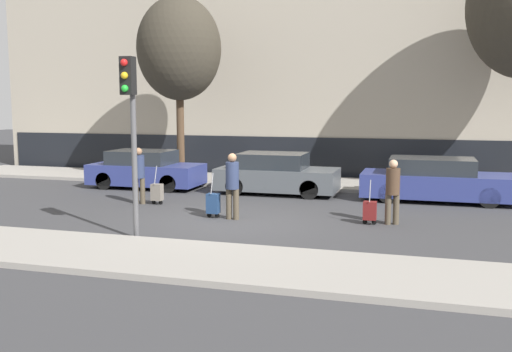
% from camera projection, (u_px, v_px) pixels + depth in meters
% --- Properties ---
extents(ground_plane, '(80.00, 80.00, 0.00)m').
position_uv_depth(ground_plane, '(231.00, 222.00, 14.37)').
color(ground_plane, '#38383A').
extents(sidewalk_near, '(28.00, 2.50, 0.12)m').
position_uv_depth(sidewalk_near, '(167.00, 258.00, 10.79)').
color(sidewalk_near, gray).
rests_on(sidewalk_near, ground_plane).
extents(sidewalk_far, '(28.00, 3.00, 0.12)m').
position_uv_depth(sidewalk_far, '(292.00, 182.00, 21.02)').
color(sidewalk_far, gray).
rests_on(sidewalk_far, ground_plane).
extents(building_facade, '(28.00, 3.06, 12.48)m').
position_uv_depth(building_facade, '(313.00, 24.00, 23.75)').
color(building_facade, '#A89E8C').
rests_on(building_facade, ground_plane).
extents(parked_car_0, '(3.91, 1.75, 1.32)m').
position_uv_depth(parked_car_0, '(145.00, 170.00, 20.07)').
color(parked_car_0, navy).
rests_on(parked_car_0, ground_plane).
extents(parked_car_1, '(3.93, 1.79, 1.34)m').
position_uv_depth(parked_car_1, '(276.00, 174.00, 18.78)').
color(parked_car_1, '#4C5156').
rests_on(parked_car_1, ground_plane).
extents(parked_car_2, '(4.53, 1.84, 1.32)m').
position_uv_depth(parked_car_2, '(436.00, 181.00, 17.37)').
color(parked_car_2, navy).
rests_on(parked_car_2, ground_plane).
extents(pedestrian_left, '(0.35, 0.34, 1.67)m').
position_uv_depth(pedestrian_left, '(139.00, 172.00, 16.82)').
color(pedestrian_left, '#4C4233').
rests_on(pedestrian_left, ground_plane).
extents(trolley_left, '(0.34, 0.29, 1.15)m').
position_uv_depth(trolley_left, '(157.00, 192.00, 16.80)').
color(trolley_left, slate).
rests_on(trolley_left, ground_plane).
extents(pedestrian_center, '(0.35, 0.34, 1.71)m').
position_uv_depth(pedestrian_center, '(232.00, 182.00, 14.58)').
color(pedestrian_center, '#4C4233').
rests_on(pedestrian_center, ground_plane).
extents(trolley_center, '(0.34, 0.29, 1.18)m').
position_uv_depth(trolley_center, '(213.00, 204.00, 14.85)').
color(trolley_center, navy).
rests_on(trolley_center, ground_plane).
extents(pedestrian_right, '(0.34, 0.34, 1.61)m').
position_uv_depth(pedestrian_right, '(393.00, 188.00, 13.97)').
color(pedestrian_right, '#4C4233').
rests_on(pedestrian_right, ground_plane).
extents(trolley_right, '(0.34, 0.29, 1.11)m').
position_uv_depth(trolley_right, '(370.00, 211.00, 14.03)').
color(trolley_right, maroon).
rests_on(trolley_right, ground_plane).
extents(traffic_light, '(0.28, 0.47, 3.95)m').
position_uv_depth(traffic_light, '(131.00, 111.00, 12.17)').
color(traffic_light, '#515154').
rests_on(traffic_light, ground_plane).
extents(parked_bicycle, '(1.77, 0.06, 0.96)m').
position_uv_depth(parked_bicycle, '(251.00, 170.00, 21.27)').
color(parked_bicycle, black).
rests_on(parked_bicycle, sidewalk_far).
extents(bare_tree_down_street, '(3.07, 3.07, 6.70)m').
position_uv_depth(bare_tree_down_street, '(179.00, 49.00, 20.74)').
color(bare_tree_down_street, '#4C3826').
rests_on(bare_tree_down_street, sidewalk_far).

